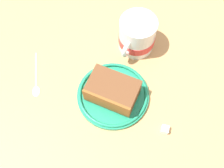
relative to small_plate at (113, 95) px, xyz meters
The scene contains 6 objects.
ground_plane 3.53cm from the small_plate, 18.90° to the right, with size 118.27×118.27×3.13cm, color tan.
small_plate is the anchor object (origin of this frame).
cake_slice 2.95cm from the small_plate, 17.44° to the left, with size 11.15×13.72×5.53cm.
tea_mug 16.92cm from the small_plate, 161.33° to the right, with size 12.33×9.71×9.82cm.
teaspoon 20.09cm from the small_plate, 59.04° to the right, with size 9.62×10.45×0.80cm.
sugar_cube 15.12cm from the small_plate, 94.72° to the left, with size 1.71×1.71×1.71cm, color white.
Camera 1 is at (18.39, 18.54, 63.48)cm, focal length 43.94 mm.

